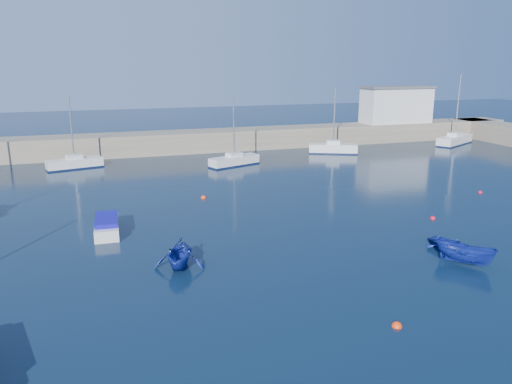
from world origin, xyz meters
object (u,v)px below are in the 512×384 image
object	(u,v)px
sailboat_8	(455,140)
sailboat_5	(75,163)
harbor_office	(396,106)
dinghy_left	(179,253)
dinghy_center	(453,246)
motorboat_1	(107,225)
dinghy_right	(466,254)
sailboat_6	(234,160)
sailboat_7	(333,148)

from	to	relation	value
sailboat_8	sailboat_5	bearing A→B (deg)	62.89
harbor_office	dinghy_left	distance (m)	53.73
sailboat_8	dinghy_center	distance (m)	44.02
harbor_office	dinghy_center	world-z (taller)	harbor_office
motorboat_1	dinghy_right	distance (m)	22.90
sailboat_8	dinghy_right	bearing A→B (deg)	113.60
sailboat_8	dinghy_left	xyz separation A→B (m)	(-44.38, -31.26, 0.21)
sailboat_6	motorboat_1	world-z (taller)	sailboat_6
sailboat_8	sailboat_6	bearing A→B (deg)	69.90
sailboat_8	dinghy_center	bearing A→B (deg)	112.80
dinghy_left	dinghy_right	distance (m)	16.36
harbor_office	dinghy_left	world-z (taller)	harbor_office
sailboat_6	sailboat_8	world-z (taller)	sailboat_8
dinghy_left	dinghy_right	size ratio (longest dim) A/B	1.00
sailboat_5	dinghy_right	world-z (taller)	sailboat_5
harbor_office	sailboat_5	xyz separation A→B (m)	(-44.70, -6.66, -4.50)
motorboat_1	dinghy_center	size ratio (longest dim) A/B	1.39
harbor_office	sailboat_8	distance (m)	9.55
harbor_office	dinghy_center	xyz separation A→B (m)	(-22.00, -40.06, -4.77)
sailboat_5	sailboat_7	size ratio (longest dim) A/B	0.96
sailboat_7	dinghy_center	size ratio (longest dim) A/B	2.52
sailboat_5	sailboat_8	xyz separation A→B (m)	(50.62, 0.63, 0.06)
dinghy_left	dinghy_right	bearing A→B (deg)	2.75
sailboat_5	dinghy_left	xyz separation A→B (m)	(6.24, -30.63, 0.27)
sailboat_7	sailboat_8	distance (m)	19.56
sailboat_7	dinghy_center	xyz separation A→B (m)	(-8.40, -32.98, -0.33)
motorboat_1	dinghy_right	world-z (taller)	dinghy_right
sailboat_5	motorboat_1	xyz separation A→B (m)	(2.54, -23.13, -0.09)
dinghy_center	sailboat_7	bearing A→B (deg)	60.35
harbor_office	dinghy_left	size ratio (longest dim) A/B	3.03
dinghy_left	dinghy_right	xyz separation A→B (m)	(15.65, -4.75, -0.23)
harbor_office	sailboat_6	distance (m)	29.98
dinghy_right	sailboat_8	bearing A→B (deg)	17.14
harbor_office	sailboat_7	distance (m)	15.97
sailboat_7	motorboat_1	world-z (taller)	sailboat_7
dinghy_center	sailboat_8	bearing A→B (deg)	35.26
sailboat_7	motorboat_1	bearing A→B (deg)	153.10
dinghy_center	dinghy_left	bearing A→B (deg)	155.07
harbor_office	sailboat_8	world-z (taller)	sailboat_8
sailboat_6	motorboat_1	distance (m)	24.04
sailboat_5	dinghy_center	world-z (taller)	sailboat_5
sailboat_5	motorboat_1	world-z (taller)	sailboat_5
harbor_office	dinghy_right	size ratio (longest dim) A/B	3.03
harbor_office	sailboat_5	bearing A→B (deg)	-171.53
sailboat_5	dinghy_center	bearing A→B (deg)	-159.89
sailboat_5	dinghy_right	xyz separation A→B (m)	(21.89, -35.38, 0.04)
sailboat_6	dinghy_left	world-z (taller)	sailboat_6
sailboat_8	motorboat_1	distance (m)	53.63
sailboat_6	dinghy_right	size ratio (longest dim) A/B	2.39
harbor_office	dinghy_center	size ratio (longest dim) A/B	3.10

